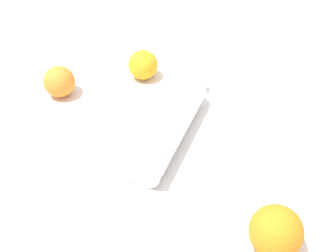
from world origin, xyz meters
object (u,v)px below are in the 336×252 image
(orange_0, at_px, (276,232))
(orange_2, at_px, (143,65))
(water_bottle, at_px, (172,119))
(orange_1, at_px, (59,82))

(orange_0, xyz_separation_m, orange_2, (-0.02, -0.48, -0.01))
(water_bottle, height_order, orange_1, water_bottle)
(water_bottle, relative_size, orange_0, 3.46)
(water_bottle, relative_size, orange_2, 4.04)
(orange_1, bearing_deg, orange_2, 173.17)
(water_bottle, bearing_deg, orange_1, 83.02)
(water_bottle, height_order, orange_0, orange_0)
(orange_0, xyz_separation_m, orange_1, (0.16, -0.50, -0.01))
(orange_0, bearing_deg, orange_1, -72.70)
(water_bottle, bearing_deg, orange_0, -129.35)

